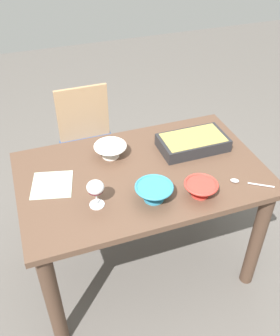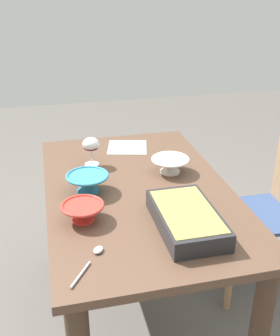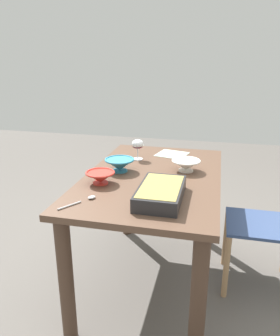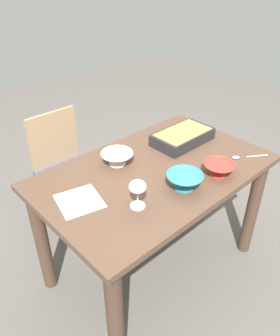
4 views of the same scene
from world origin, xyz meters
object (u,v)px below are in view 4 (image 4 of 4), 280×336
mixing_bowl (184,180)px  wine_glass (138,189)px  chair (66,168)px  small_bowl (117,157)px  casserole_dish (183,136)px  serving_bowl (219,168)px  dining_table (155,190)px  napkin (79,201)px  serving_spoon (242,157)px

mixing_bowl → wine_glass: bearing=169.4°
mixing_bowl → chair: bearing=96.6°
small_bowl → casserole_dish: bearing=-9.8°
mixing_bowl → casserole_dish: bearing=42.0°
chair → serving_bowl: chair is taller
dining_table → wine_glass: size_ratio=8.96×
chair → small_bowl: (0.01, -0.58, 0.34)m
dining_table → mixing_bowl: size_ratio=6.95×
chair → napkin: bearing=-115.2°
casserole_dish → serving_spoon: 0.38m
dining_table → napkin: napkin is taller
small_bowl → napkin: bearing=-158.6°
casserole_dish → wine_glass: bearing=-156.5°
chair → serving_spoon: (0.58, -1.02, 0.30)m
dining_table → serving_bowl: (0.21, -0.26, 0.19)m
serving_spoon → chair: bearing=119.7°
dining_table → wine_glass: bearing=-149.6°
serving_bowl → chair: bearing=108.2°
dining_table → small_bowl: (-0.12, 0.19, 0.19)m
casserole_dish → serving_bowl: 0.39m
mixing_bowl → serving_bowl: (0.22, -0.05, -0.01)m
dining_table → mixing_bowl: 0.29m
casserole_dish → mixing_bowl: size_ratio=2.04×
small_bowl → serving_bowl: size_ratio=1.09×
dining_table → chair: size_ratio=1.51×
wine_glass → napkin: 0.30m
chair → small_bowl: chair is taller
casserole_dish → mixing_bowl: (-0.36, -0.32, 0.01)m
wine_glass → small_bowl: 0.40m
wine_glass → casserole_dish: 0.69m
casserole_dish → serving_spoon: (0.11, -0.36, -0.03)m
small_bowl → mixing_bowl: bearing=-76.0°
serving_bowl → napkin: bearing=155.0°
dining_table → casserole_dish: (0.35, 0.11, 0.19)m
chair → casserole_dish: size_ratio=2.26×
casserole_dish → serving_spoon: size_ratio=1.97×
chair → mixing_bowl: size_ratio=4.62×
small_bowl → napkin: size_ratio=0.87×
dining_table → serving_bowl: serving_bowl is taller
chair → casserole_dish: bearing=-54.1°
serving_bowl → casserole_dish: bearing=69.8°
wine_glass → dining_table: bearing=30.4°
mixing_bowl → small_bowl: bearing=104.0°
mixing_bowl → dining_table: bearing=85.9°
small_bowl → serving_bowl: small_bowl is taller
chair → serving_spoon: bearing=-60.3°
serving_spoon → napkin: bearing=161.5°
wine_glass → serving_spoon: (0.74, -0.09, -0.10)m
chair → wine_glass: wine_glass is taller
serving_bowl → napkin: serving_bowl is taller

